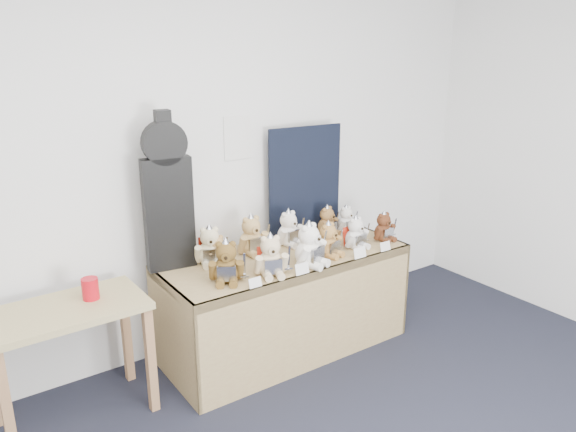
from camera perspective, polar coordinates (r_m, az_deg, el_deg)
room_shell at (r=3.91m, az=-5.16°, el=7.90°), size 6.00×6.00×6.00m
display_table at (r=3.83m, az=0.25°, el=-6.40°), size 1.70×0.72×0.71m
side_table at (r=3.40m, az=-21.43°, el=-10.49°), size 0.85×0.48×0.70m
guitar_case at (r=3.54m, az=-12.14°, el=2.23°), size 0.31×0.13×1.00m
navy_board at (r=4.17m, az=1.73°, el=3.65°), size 0.60×0.07×0.80m
red_cup at (r=3.37m, az=-19.44°, el=-6.98°), size 0.09×0.09×0.12m
teddy_front_far_left at (r=3.39m, az=-6.28°, el=-4.82°), size 0.24×0.24×0.30m
teddy_front_left at (r=3.47m, az=-1.76°, el=-4.21°), size 0.24×0.23×0.29m
teddy_front_centre at (r=3.61m, az=2.23°, el=-3.12°), size 0.27×0.25×0.32m
teddy_front_right at (r=3.78m, az=4.17°, el=-2.56°), size 0.22×0.20×0.26m
teddy_front_far_right at (r=3.95m, az=6.90°, el=-1.82°), size 0.21×0.18×0.25m
teddy_front_end at (r=4.12m, az=9.72°, el=-1.18°), size 0.19×0.16×0.24m
teddy_back_left at (r=3.67m, az=-7.92°, el=-3.16°), size 0.23×0.22×0.29m
teddy_back_centre_left at (r=3.82m, az=-3.70°, el=-2.09°), size 0.24×0.19×0.30m
teddy_back_centre_right at (r=3.97m, az=0.11°, el=-1.38°), size 0.23×0.20×0.28m
teddy_back_right at (r=4.19m, az=4.04°, el=-0.62°), size 0.21×0.19×0.25m
teddy_back_end at (r=4.27m, az=5.95°, el=-0.41°), size 0.19×0.16×0.23m
teddy_back_far_left at (r=3.67m, az=-7.17°, el=-3.54°), size 0.18×0.15×0.22m
entry_card_a at (r=3.33m, az=-3.35°, el=-6.77°), size 0.08×0.02×0.06m
entry_card_b at (r=3.50m, az=1.44°, el=-5.37°), size 0.10×0.02×0.07m
entry_card_c at (r=3.78m, az=7.32°, el=-3.72°), size 0.10×0.02×0.07m
entry_card_d at (r=3.93m, az=9.85°, el=-3.05°), size 0.09×0.02×0.06m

